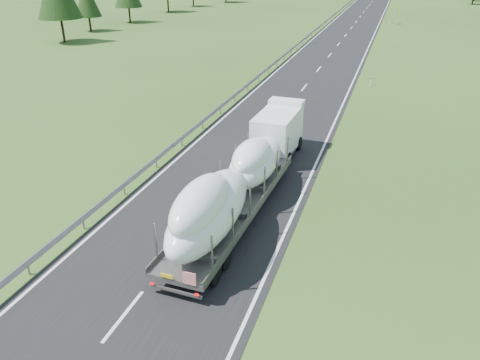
% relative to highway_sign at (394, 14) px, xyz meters
% --- Properties ---
extents(ground, '(400.00, 400.00, 0.00)m').
position_rel_highway_sign_xyz_m(ground, '(-7.20, -80.00, -1.81)').
color(ground, '#2F4F1A').
rests_on(ground, ground).
extents(road_surface, '(10.00, 400.00, 0.02)m').
position_rel_highway_sign_xyz_m(road_surface, '(-7.20, 20.00, -1.80)').
color(road_surface, black).
rests_on(road_surface, ground).
extents(guardrail, '(0.10, 400.00, 0.76)m').
position_rel_highway_sign_xyz_m(guardrail, '(-12.50, 19.94, -1.21)').
color(guardrail, slate).
rests_on(guardrail, ground).
extents(highway_sign, '(0.08, 0.90, 2.60)m').
position_rel_highway_sign_xyz_m(highway_sign, '(0.00, 0.00, 0.00)').
color(highway_sign, slate).
rests_on(highway_sign, ground).
extents(boat_truck, '(3.10, 18.86, 4.08)m').
position_rel_highway_sign_xyz_m(boat_truck, '(-5.45, -79.37, 0.32)').
color(boat_truck, white).
rests_on(boat_truck, ground).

